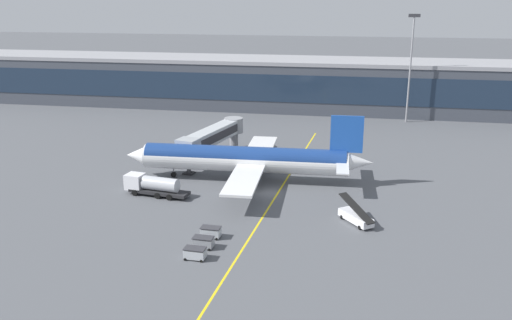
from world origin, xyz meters
name	(u,v)px	position (x,y,z in m)	size (l,w,h in m)	color
ground_plane	(266,193)	(0.00, 0.00, 0.00)	(700.00, 700.00, 0.00)	#515459
apron_lead_in_line	(280,190)	(1.94, 2.00, 0.00)	(0.30, 80.00, 0.01)	yellow
terminal_building	(264,83)	(-12.30, 69.95, 7.02)	(180.19, 19.14, 14.00)	#424751
main_airliner	(246,159)	(-4.54, 5.57, 3.95)	(43.37, 34.18, 12.13)	white
jet_bridge	(214,135)	(-13.16, 16.93, 4.94)	(8.36, 21.91, 6.63)	#B2B7BC
fuel_tanker	(153,185)	(-17.96, -4.24, 1.75)	(11.05, 4.10, 3.25)	#232326
belt_loader	(356,217)	(14.50, -9.70, 0.99)	(5.28, 6.26, 3.49)	white
baggage_cart_0	(195,253)	(-4.87, -24.47, 0.78)	(2.72, 1.73, 1.48)	#B2B7BC
baggage_cart_1	(203,242)	(-4.72, -21.27, 0.78)	(2.72, 1.73, 1.48)	gray
baggage_cart_2	(211,232)	(-4.57, -18.07, 0.78)	(2.72, 1.73, 1.48)	#B2B7BC
apron_light_mast_0	(411,61)	(26.50, 57.99, 15.38)	(2.80, 0.50, 26.69)	gray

